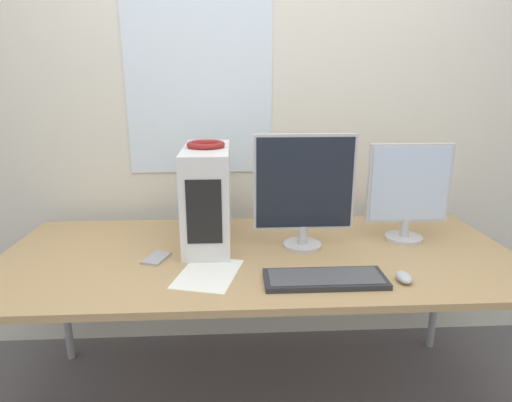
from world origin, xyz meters
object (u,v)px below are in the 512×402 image
object	(u,v)px
monitor_main	(304,188)
monitor_right_near	(408,190)
mouse	(404,277)
keyboard	(325,279)
pc_tower	(208,196)
cell_phone	(156,258)
headphones	(206,145)

from	to	relation	value
monitor_main	monitor_right_near	xyz separation A→B (m)	(0.48, 0.07, -0.03)
monitor_main	mouse	world-z (taller)	monitor_main
keyboard	mouse	distance (m)	0.29
monitor_main	mouse	bearing A→B (deg)	-48.14
pc_tower	cell_phone	distance (m)	0.35
pc_tower	cell_phone	bearing A→B (deg)	-137.43
keyboard	mouse	world-z (taller)	mouse
monitor_right_near	mouse	bearing A→B (deg)	-111.41
keyboard	monitor_main	bearing A→B (deg)	94.90
monitor_right_near	keyboard	bearing A→B (deg)	-138.22
headphones	cell_phone	size ratio (longest dim) A/B	1.11
keyboard	cell_phone	bearing A→B (deg)	159.91
monitor_main	mouse	xyz separation A→B (m)	(0.32, -0.35, -0.25)
pc_tower	mouse	world-z (taller)	pc_tower
monitor_right_near	monitor_main	bearing A→B (deg)	-172.25
pc_tower	keyboard	world-z (taller)	pc_tower
mouse	cell_phone	bearing A→B (deg)	164.92
pc_tower	monitor_right_near	distance (m)	0.90
monitor_main	keyboard	bearing A→B (deg)	-85.10
pc_tower	headphones	bearing A→B (deg)	90.00
cell_phone	pc_tower	bearing A→B (deg)	60.61
headphones	monitor_main	bearing A→B (deg)	-12.01
headphones	monitor_main	xyz separation A→B (m)	(0.42, -0.09, -0.18)
headphones	monitor_main	size ratio (longest dim) A/B	0.33
keyboard	mouse	bearing A→B (deg)	-3.00
headphones	cell_phone	bearing A→B (deg)	-137.30
monitor_main	cell_phone	xyz separation A→B (m)	(-0.62, -0.10, -0.26)
monitor_right_near	mouse	distance (m)	0.50
keyboard	mouse	size ratio (longest dim) A/B	5.06
pc_tower	keyboard	bearing A→B (deg)	-43.86
headphones	cell_phone	xyz separation A→B (m)	(-0.21, -0.19, -0.44)
pc_tower	headphones	size ratio (longest dim) A/B	2.97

